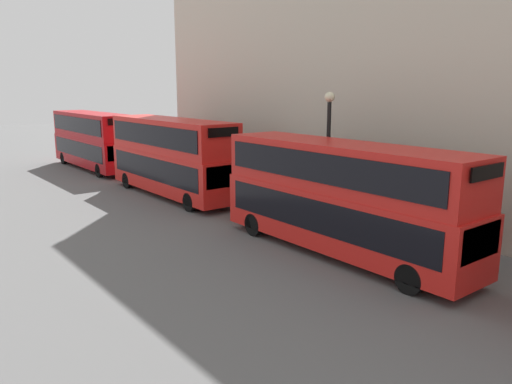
{
  "coord_description": "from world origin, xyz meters",
  "views": [
    {
      "loc": [
        -12.41,
        6.01,
        6.41
      ],
      "look_at": [
        0.48,
        22.53,
        1.98
      ],
      "focal_mm": 35.0,
      "sensor_mm": 36.0,
      "label": 1
    }
  ],
  "objects": [
    {
      "name": "street_lamp",
      "position": [
        3.5,
        21.25,
        3.85
      ],
      "size": [
        0.44,
        0.44,
        6.2
      ],
      "color": "black",
      "rests_on": "ground"
    },
    {
      "name": "bus_second_in_queue",
      "position": [
        1.6,
        18.65,
        2.4
      ],
      "size": [
        2.59,
        11.21,
        4.35
      ],
      "color": "red",
      "rests_on": "ground"
    },
    {
      "name": "bus_trailing",
      "position": [
        1.6,
        44.91,
        2.44
      ],
      "size": [
        2.59,
        11.31,
        4.43
      ],
      "color": "#A80F14",
      "rests_on": "ground"
    },
    {
      "name": "bus_third_in_queue",
      "position": [
        1.6,
        32.1,
        2.52
      ],
      "size": [
        2.59,
        11.07,
        4.59
      ],
      "color": "red",
      "rests_on": "ground"
    }
  ]
}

